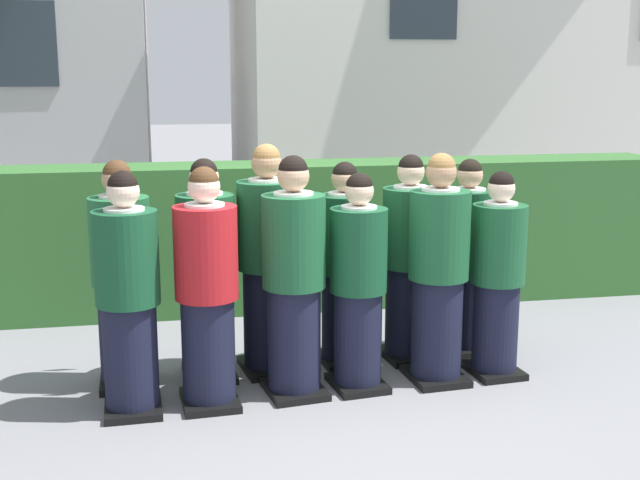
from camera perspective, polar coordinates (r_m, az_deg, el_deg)
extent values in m
plane|color=slate|center=(6.05, 0.46, -10.28)|extent=(60.00, 60.00, 0.00)
cylinder|color=black|center=(5.72, -12.82, -7.87)|extent=(0.36, 0.36, 0.75)
cube|color=black|center=(5.85, -12.66, -11.10)|extent=(0.39, 0.48, 0.05)
cylinder|color=#144728|center=(5.54, -13.13, -1.19)|extent=(0.42, 0.42, 0.62)
cylinder|color=white|center=(5.48, -13.28, 2.01)|extent=(0.26, 0.26, 0.03)
cube|color=gold|center=(5.71, -13.20, 0.45)|extent=(0.04, 0.01, 0.27)
sphere|color=beige|center=(5.46, -13.34, 3.26)|extent=(0.21, 0.21, 0.21)
sphere|color=black|center=(5.45, -13.36, 3.64)|extent=(0.19, 0.19, 0.19)
cube|color=white|center=(5.82, -13.10, -1.50)|extent=(0.15, 0.01, 0.20)
cylinder|color=black|center=(5.74, -7.64, -7.58)|extent=(0.36, 0.36, 0.75)
cube|color=black|center=(5.87, -7.54, -10.82)|extent=(0.41, 0.49, 0.05)
cylinder|color=#AD191E|center=(5.56, -7.83, -0.86)|extent=(0.43, 0.43, 0.62)
cylinder|color=white|center=(5.50, -7.92, 2.36)|extent=(0.26, 0.26, 0.03)
cube|color=navy|center=(5.73, -8.11, 0.78)|extent=(0.04, 0.01, 0.27)
sphere|color=beige|center=(5.48, -7.95, 3.61)|extent=(0.21, 0.21, 0.21)
sphere|color=#472D19|center=(5.48, -7.96, 4.00)|extent=(0.20, 0.20, 0.20)
cylinder|color=black|center=(5.88, -1.77, -6.89)|extent=(0.37, 0.37, 0.78)
cube|color=black|center=(6.01, -1.75, -10.18)|extent=(0.46, 0.53, 0.05)
cylinder|color=#19512D|center=(5.70, -1.82, -0.09)|extent=(0.44, 0.44, 0.64)
cylinder|color=white|center=(5.64, -1.84, 3.15)|extent=(0.27, 0.27, 0.03)
cube|color=gold|center=(5.87, -2.43, 1.53)|extent=(0.04, 0.02, 0.28)
sphere|color=tan|center=(5.62, -1.85, 4.41)|extent=(0.22, 0.22, 0.22)
sphere|color=black|center=(5.62, -1.85, 4.80)|extent=(0.20, 0.20, 0.20)
cylinder|color=black|center=(6.00, 2.60, -6.82)|extent=(0.34, 0.34, 0.72)
cube|color=black|center=(6.11, 2.58, -9.79)|extent=(0.41, 0.49, 0.05)
cylinder|color=#144728|center=(5.83, 2.66, -0.70)|extent=(0.41, 0.41, 0.59)
cylinder|color=white|center=(5.77, 2.69, 2.22)|extent=(0.25, 0.25, 0.03)
cube|color=#236038|center=(5.98, 2.02, 0.78)|extent=(0.04, 0.02, 0.26)
sphere|color=beige|center=(5.75, 2.70, 3.36)|extent=(0.20, 0.20, 0.20)
sphere|color=black|center=(5.75, 2.71, 3.71)|extent=(0.19, 0.19, 0.19)
cylinder|color=black|center=(6.19, 7.99, -6.08)|extent=(0.37, 0.37, 0.77)
cube|color=black|center=(6.30, 7.90, -9.22)|extent=(0.42, 0.51, 0.05)
cylinder|color=#19512D|center=(6.01, 8.18, 0.35)|extent=(0.44, 0.44, 0.64)
cylinder|color=white|center=(5.96, 8.27, 3.41)|extent=(0.27, 0.27, 0.03)
cube|color=navy|center=(6.17, 7.45, 1.87)|extent=(0.04, 0.01, 0.28)
sphere|color=tan|center=(5.94, 8.31, 4.60)|extent=(0.22, 0.22, 0.22)
sphere|color=olive|center=(5.93, 8.32, 4.96)|extent=(0.20, 0.20, 0.20)
cube|color=white|center=(6.28, 7.15, -0.03)|extent=(0.15, 0.02, 0.20)
cylinder|color=black|center=(6.39, 11.91, -5.95)|extent=(0.34, 0.34, 0.71)
cube|color=black|center=(6.50, 11.78, -8.72)|extent=(0.39, 0.47, 0.05)
cylinder|color=#19512D|center=(6.23, 12.15, -0.28)|extent=(0.40, 0.40, 0.58)
cylinder|color=white|center=(6.18, 12.27, 2.42)|extent=(0.25, 0.25, 0.03)
cube|color=gold|center=(6.37, 11.39, 1.08)|extent=(0.04, 0.02, 0.26)
sphere|color=beige|center=(6.16, 12.31, 3.47)|extent=(0.20, 0.20, 0.20)
sphere|color=black|center=(6.15, 12.33, 3.79)|extent=(0.18, 0.18, 0.18)
cylinder|color=black|center=(6.21, -13.23, -6.31)|extent=(0.36, 0.36, 0.76)
cube|color=black|center=(6.32, -13.08, -9.35)|extent=(0.39, 0.48, 0.05)
cylinder|color=#1E5B33|center=(6.03, -13.53, -0.06)|extent=(0.43, 0.43, 0.62)
cylinder|color=white|center=(5.98, -13.68, 2.91)|extent=(0.26, 0.26, 0.03)
cube|color=#236038|center=(6.21, -13.56, 1.43)|extent=(0.04, 0.01, 0.27)
sphere|color=tan|center=(5.96, -13.73, 4.07)|extent=(0.21, 0.21, 0.21)
sphere|color=#472D19|center=(5.96, -13.75, 4.42)|extent=(0.20, 0.20, 0.20)
cube|color=white|center=(6.32, -13.46, -0.41)|extent=(0.15, 0.01, 0.20)
cylinder|color=black|center=(6.24, -7.66, -6.00)|extent=(0.36, 0.36, 0.75)
cube|color=black|center=(6.36, -7.57, -9.02)|extent=(0.40, 0.49, 0.05)
cylinder|color=#19512D|center=(6.07, -7.83, 0.19)|extent=(0.43, 0.43, 0.62)
cylinder|color=white|center=(6.02, -7.92, 3.14)|extent=(0.26, 0.26, 0.03)
cube|color=#236038|center=(6.25, -8.07, 1.67)|extent=(0.04, 0.01, 0.27)
sphere|color=beige|center=(6.00, -7.95, 4.29)|extent=(0.21, 0.21, 0.21)
sphere|color=black|center=(6.00, -7.96, 4.64)|extent=(0.20, 0.20, 0.20)
cube|color=white|center=(6.36, -8.08, -0.16)|extent=(0.15, 0.02, 0.20)
cylinder|color=black|center=(6.33, -3.54, -5.46)|extent=(0.38, 0.38, 0.80)
cube|color=black|center=(6.45, -3.50, -8.63)|extent=(0.46, 0.55, 0.05)
cylinder|color=#19512D|center=(6.16, -3.63, 1.01)|extent=(0.45, 0.45, 0.66)
cylinder|color=white|center=(6.11, -3.67, 4.08)|extent=(0.28, 0.28, 0.03)
cube|color=navy|center=(6.34, -4.15, 2.51)|extent=(0.04, 0.02, 0.29)
sphere|color=tan|center=(6.09, -3.68, 5.27)|extent=(0.22, 0.22, 0.22)
sphere|color=olive|center=(6.09, -3.69, 5.64)|extent=(0.21, 0.21, 0.21)
cylinder|color=black|center=(6.49, 1.65, -5.33)|extent=(0.35, 0.35, 0.73)
cube|color=black|center=(6.60, 1.64, -8.14)|extent=(0.40, 0.48, 0.05)
cylinder|color=#144728|center=(6.33, 1.69, 0.42)|extent=(0.41, 0.41, 0.60)
cylinder|color=white|center=(6.28, 1.70, 3.15)|extent=(0.25, 0.25, 0.03)
cube|color=navy|center=(6.49, 1.19, 1.78)|extent=(0.04, 0.01, 0.26)
sphere|color=tan|center=(6.26, 1.71, 4.21)|extent=(0.21, 0.21, 0.21)
sphere|color=black|center=(6.26, 1.71, 4.54)|extent=(0.19, 0.19, 0.19)
cube|color=white|center=(6.60, 1.00, 0.08)|extent=(0.15, 0.02, 0.20)
cylinder|color=black|center=(6.63, 6.03, -4.95)|extent=(0.36, 0.36, 0.75)
cube|color=black|center=(6.73, 5.96, -7.79)|extent=(0.42, 0.50, 0.05)
cylinder|color=#19512D|center=(6.47, 6.16, 0.85)|extent=(0.42, 0.42, 0.62)
cylinder|color=white|center=(6.42, 6.22, 3.60)|extent=(0.26, 0.26, 0.03)
cube|color=#236038|center=(6.63, 5.50, 2.20)|extent=(0.04, 0.02, 0.27)
sphere|color=beige|center=(6.40, 6.24, 4.66)|extent=(0.21, 0.21, 0.21)
sphere|color=black|center=(6.40, 6.25, 4.99)|extent=(0.19, 0.19, 0.19)
cube|color=white|center=(6.73, 5.24, 0.49)|extent=(0.15, 0.02, 0.20)
cylinder|color=black|center=(6.87, 9.91, -4.58)|extent=(0.35, 0.35, 0.72)
cube|color=black|center=(6.97, 9.82, -7.23)|extent=(0.42, 0.49, 0.05)
cylinder|color=#144728|center=(6.71, 10.11, 0.83)|extent=(0.41, 0.41, 0.60)
cylinder|color=white|center=(6.66, 10.20, 3.40)|extent=(0.25, 0.25, 0.03)
cube|color=gold|center=(6.86, 9.38, 2.10)|extent=(0.04, 0.02, 0.26)
sphere|color=tan|center=(6.65, 10.24, 4.39)|extent=(0.20, 0.20, 0.20)
sphere|color=black|center=(6.64, 10.25, 4.70)|extent=(0.19, 0.19, 0.19)
cube|color=#33662D|center=(8.01, -2.73, 0.34)|extent=(7.63, 0.70, 1.38)
cube|color=#2D3842|center=(11.78, -19.79, 12.54)|extent=(0.90, 0.04, 1.10)
cube|color=silver|center=(13.73, 11.70, 12.69)|extent=(7.93, 3.98, 5.14)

